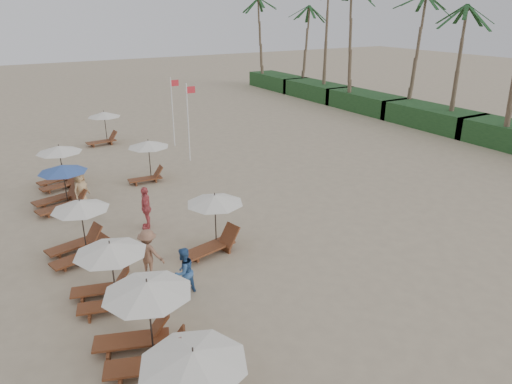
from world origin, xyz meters
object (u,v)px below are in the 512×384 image
lounger_station_1 (141,324)px  inland_station_1 (147,155)px  lounger_station_5 (58,165)px  beachgoer_near (186,371)px  inland_station_0 (211,221)px  inland_station_2 (103,125)px  lounger_station_3 (77,232)px  beachgoer_far_b (81,189)px  lounger_station_4 (59,188)px  lounger_station_2 (106,272)px  beachgoer_far_a (146,208)px  flag_pole_near (188,119)px  beachgoer_mid_a (184,272)px  beachgoer_mid_b (148,253)px

lounger_station_1 → inland_station_1: 14.45m
lounger_station_5 → beachgoer_near: 17.16m
inland_station_0 → inland_station_2: size_ratio=1.07×
lounger_station_5 → inland_station_0: (3.91, -10.55, 0.08)m
lounger_station_3 → beachgoer_far_b: size_ratio=1.44×
lounger_station_4 → lounger_station_5: bearing=81.7°
inland_station_0 → lounger_station_2: bearing=-161.5°
beachgoer_near → inland_station_1: bearing=57.5°
inland_station_0 → beachgoer_far_a: bearing=114.5°
beachgoer_far_b → lounger_station_5: bearing=59.3°
lounger_station_5 → inland_station_2: same height
inland_station_0 → inland_station_2: (0.22, 17.92, 0.09)m
lounger_station_3 → lounger_station_4: lounger_station_3 is taller
inland_station_2 → lounger_station_5: bearing=-119.2°
lounger_station_4 → flag_pole_near: size_ratio=0.58×
inland_station_0 → beachgoer_far_b: 7.90m
lounger_station_2 → beachgoer_near: lounger_station_2 is taller
beachgoer_far_a → lounger_station_3: bearing=-47.5°
lounger_station_1 → lounger_station_3: bearing=92.9°
lounger_station_3 → beachgoer_mid_a: lounger_station_3 is taller
lounger_station_2 → lounger_station_4: (0.02, 8.99, -0.12)m
beachgoer_mid_a → beachgoer_far_a: beachgoer_far_a is taller
lounger_station_2 → beachgoer_far_a: 5.58m
inland_station_0 → beachgoer_mid_a: size_ratio=1.72×
lounger_station_4 → inland_station_1: 5.07m
lounger_station_4 → inland_station_1: inland_station_1 is taller
inland_station_0 → lounger_station_3: bearing=155.0°
lounger_station_2 → inland_station_2: bearing=76.7°
beachgoer_near → beachgoer_mid_b: bearing=62.5°
beachgoer_near → inland_station_2: bearing=63.4°
inland_station_2 → beachgoer_mid_b: 18.71m
inland_station_2 → inland_station_0: bearing=-90.7°
beachgoer_near → beachgoer_far_a: 10.21m
lounger_station_4 → inland_station_1: bearing=17.7°
lounger_station_5 → beachgoer_far_a: bearing=-71.7°
beachgoer_far_b → inland_station_2: bearing=33.2°
inland_station_1 → flag_pole_near: 4.24m
beachgoer_mid_a → inland_station_2: bearing=-117.4°
lounger_station_1 → beachgoer_mid_b: (1.52, 4.05, -0.25)m
lounger_station_5 → inland_station_0: bearing=-69.7°
lounger_station_5 → beachgoer_mid_b: (1.19, -11.10, -0.30)m
inland_station_1 → beachgoer_mid_a: 11.59m
lounger_station_2 → inland_station_1: size_ratio=1.00×
lounger_station_3 → inland_station_1: 8.57m
inland_station_2 → inland_station_1: bearing=-88.5°
inland_station_0 → beachgoer_far_a: size_ratio=1.54×
inland_station_1 → beachgoer_mid_a: (-2.54, -11.29, -0.62)m
lounger_station_3 → beachgoer_near: (0.77, -8.75, -0.13)m
lounger_station_4 → inland_station_2: (4.57, 10.40, 0.38)m
lounger_station_4 → inland_station_0: size_ratio=0.96×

